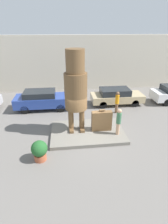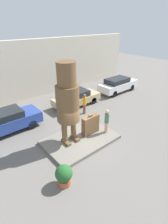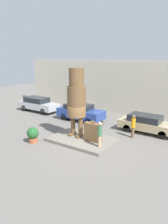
# 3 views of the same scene
# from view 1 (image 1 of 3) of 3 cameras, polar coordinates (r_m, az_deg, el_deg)

# --- Properties ---
(ground_plane) EXTENTS (60.00, 60.00, 0.00)m
(ground_plane) POSITION_cam_1_polar(r_m,az_deg,el_deg) (11.39, 1.12, -7.00)
(ground_plane) COLOR slate
(pedestal) EXTENTS (4.62, 3.06, 0.21)m
(pedestal) POSITION_cam_1_polar(r_m,az_deg,el_deg) (11.33, 1.13, -6.55)
(pedestal) COLOR slate
(pedestal) RESTS_ON ground_plane
(building_backdrop) EXTENTS (28.00, 0.60, 5.54)m
(building_backdrop) POSITION_cam_1_polar(r_m,az_deg,el_deg) (18.89, -2.60, 15.51)
(building_backdrop) COLOR beige
(building_backdrop) RESTS_ON ground_plane
(statue_figure) EXTENTS (1.34, 1.34, 4.97)m
(statue_figure) POSITION_cam_1_polar(r_m,az_deg,el_deg) (10.22, -2.72, 8.41)
(statue_figure) COLOR brown
(statue_figure) RESTS_ON pedestal
(giant_suitcase) EXTENTS (1.27, 0.38, 1.46)m
(giant_suitcase) POSITION_cam_1_polar(r_m,az_deg,el_deg) (11.09, 5.77, -2.89)
(giant_suitcase) COLOR brown
(giant_suitcase) RESTS_ON pedestal
(tourist) EXTENTS (0.29, 0.29, 1.71)m
(tourist) POSITION_cam_1_polar(r_m,az_deg,el_deg) (10.67, 11.24, -2.81)
(tourist) COLOR tan
(tourist) RESTS_ON pedestal
(parked_car_blue) EXTENTS (4.53, 1.78, 1.58)m
(parked_car_blue) POSITION_cam_1_polar(r_m,az_deg,el_deg) (14.78, -13.40, 4.05)
(parked_car_blue) COLOR #284293
(parked_car_blue) RESTS_ON ground_plane
(parked_car_tan) EXTENTS (4.52, 1.74, 1.44)m
(parked_car_tan) POSITION_cam_1_polar(r_m,az_deg,el_deg) (15.61, 10.53, 5.17)
(parked_car_tan) COLOR tan
(parked_car_tan) RESTS_ON ground_plane
(planter_pot) EXTENTS (0.83, 0.83, 1.12)m
(planter_pot) POSITION_cam_1_polar(r_m,az_deg,el_deg) (9.31, -14.34, -11.98)
(planter_pot) COLOR #AD5638
(planter_pot) RESTS_ON ground_plane
(worker_hivis) EXTENTS (0.30, 0.30, 1.77)m
(worker_hivis) POSITION_cam_1_polar(r_m,az_deg,el_deg) (13.89, 10.74, 3.39)
(worker_hivis) COLOR brown
(worker_hivis) RESTS_ON ground_plane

